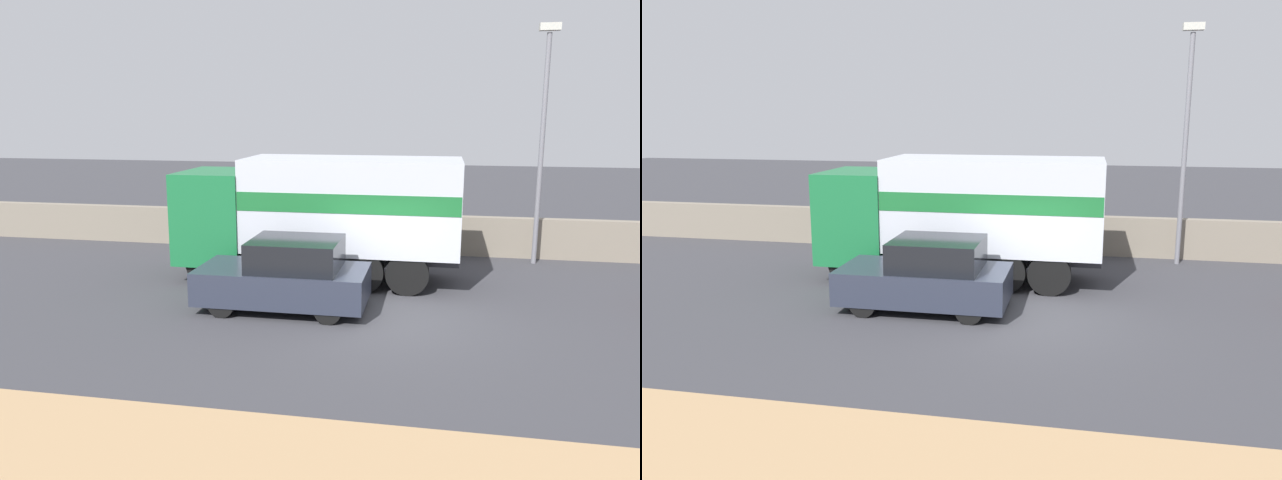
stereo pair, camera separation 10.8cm
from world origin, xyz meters
TOP-DOWN VIEW (x-y plane):
  - ground_plane at (0.00, 0.00)m, footprint 80.00×80.00m
  - stone_wall_backdrop at (0.00, 6.59)m, footprint 60.00×0.35m
  - street_lamp at (4.11, 5.87)m, footprint 0.56×0.28m
  - box_truck at (-1.71, 2.92)m, footprint 7.33×2.47m
  - car_hatchback at (-2.02, 0.25)m, footprint 3.81×1.88m

SIDE VIEW (x-z plane):
  - ground_plane at x=0.00m, z-range 0.00..0.00m
  - stone_wall_backdrop at x=0.00m, z-range 0.00..1.23m
  - car_hatchback at x=-2.02m, z-range -0.03..1.61m
  - box_truck at x=-1.71m, z-range 0.28..3.52m
  - street_lamp at x=4.11m, z-range 0.55..7.34m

